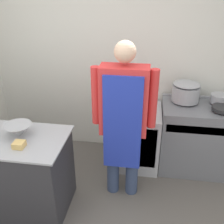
{
  "coord_description": "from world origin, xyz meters",
  "views": [
    {
      "loc": [
        0.47,
        -1.49,
        2.26
      ],
      "look_at": [
        0.09,
        1.03,
        0.98
      ],
      "focal_mm": 42.0,
      "sensor_mm": 36.0,
      "label": 1
    }
  ],
  "objects": [
    {
      "name": "stock_pot",
      "position": [
        0.93,
        1.62,
        1.03
      ],
      "size": [
        0.34,
        0.34,
        0.25
      ],
      "color": "#9EA0A8",
      "rests_on": "stove"
    },
    {
      "name": "plastic_tub",
      "position": [
        -0.68,
        0.39,
        0.9
      ],
      "size": [
        0.1,
        0.1,
        0.06
      ],
      "color": "#D8B266",
      "rests_on": "prep_counter"
    },
    {
      "name": "mixing_bowl",
      "position": [
        -0.77,
        0.57,
        0.94
      ],
      "size": [
        0.27,
        0.27,
        0.13
      ],
      "color": "#9EA0A8",
      "rests_on": "prep_counter"
    },
    {
      "name": "person_cook",
      "position": [
        0.23,
        0.89,
        1.02
      ],
      "size": [
        0.66,
        0.24,
        1.78
      ],
      "color": "#38476B",
      "rests_on": "ground_plane"
    },
    {
      "name": "wall_back",
      "position": [
        0.0,
        1.89,
        1.35
      ],
      "size": [
        8.0,
        0.05,
        2.7
      ],
      "color": "silver",
      "rests_on": "ground_plane"
    },
    {
      "name": "saute_pan",
      "position": [
        1.34,
        1.4,
        0.93
      ],
      "size": [
        0.25,
        0.25,
        0.04
      ],
      "color": "#262628",
      "rests_on": "stove"
    },
    {
      "name": "sauce_pot",
      "position": [
        1.34,
        1.62,
        0.96
      ],
      "size": [
        0.21,
        0.21,
        0.1
      ],
      "color": "#9EA0A8",
      "rests_on": "stove"
    },
    {
      "name": "prep_counter",
      "position": [
        -0.96,
        0.52,
        0.44
      ],
      "size": [
        1.33,
        0.67,
        0.87
      ],
      "color": "#2D2D33",
      "rests_on": "ground_plane"
    },
    {
      "name": "stove",
      "position": [
        1.14,
        1.51,
        0.45
      ],
      "size": [
        0.96,
        0.62,
        0.91
      ],
      "color": "slate",
      "rests_on": "ground_plane"
    },
    {
      "name": "fridge_unit",
      "position": [
        0.37,
        1.51,
        0.39
      ],
      "size": [
        0.58,
        0.67,
        0.78
      ],
      "color": "silver",
      "rests_on": "ground_plane"
    }
  ]
}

